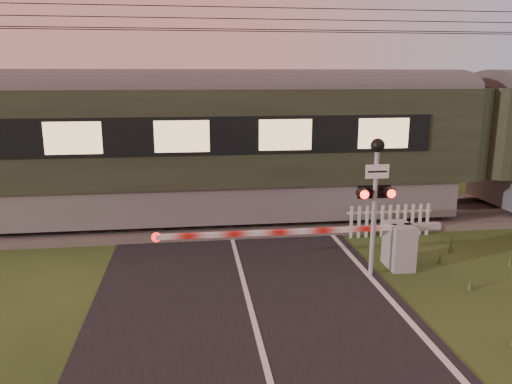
{
  "coord_description": "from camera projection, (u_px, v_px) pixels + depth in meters",
  "views": [
    {
      "loc": [
        -1.02,
        -7.8,
        4.28
      ],
      "look_at": [
        0.42,
        3.2,
        1.69
      ],
      "focal_mm": 35.0,
      "sensor_mm": 36.0,
      "label": 1
    }
  ],
  "objects": [
    {
      "name": "ground",
      "position": [
        256.0,
        329.0,
        8.64
      ],
      "size": [
        160.0,
        160.0,
        0.0
      ],
      "primitive_type": "plane",
      "color": "#233B16",
      "rests_on": "ground"
    },
    {
      "name": "road",
      "position": [
        259.0,
        335.0,
        8.41
      ],
      "size": [
        6.0,
        140.0,
        0.03
      ],
      "color": "black",
      "rests_on": "ground"
    },
    {
      "name": "track_bed",
      "position": [
        228.0,
        220.0,
        14.9
      ],
      "size": [
        140.0,
        3.4,
        0.39
      ],
      "color": "#47423D",
      "rests_on": "ground"
    },
    {
      "name": "overhead_wires",
      "position": [
        225.0,
        21.0,
        13.61
      ],
      "size": [
        120.0,
        0.62,
        0.62
      ],
      "color": "black",
      "rests_on": "ground"
    },
    {
      "name": "train",
      "position": [
        467.0,
        140.0,
        15.31
      ],
      "size": [
        44.27,
        3.05,
        4.13
      ],
      "color": "slate",
      "rests_on": "ground"
    },
    {
      "name": "boom_gate",
      "position": [
        386.0,
        244.0,
        11.26
      ],
      "size": [
        6.45,
        0.79,
        1.05
      ],
      "color": "gray",
      "rests_on": "ground"
    },
    {
      "name": "crossing_signal",
      "position": [
        376.0,
        183.0,
        10.5
      ],
      "size": [
        0.77,
        0.34,
        3.02
      ],
      "color": "gray",
      "rests_on": "ground"
    },
    {
      "name": "picket_fence",
      "position": [
        390.0,
        221.0,
        13.52
      ],
      "size": [
        2.37,
        0.07,
        0.88
      ],
      "color": "silver",
      "rests_on": "ground"
    }
  ]
}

